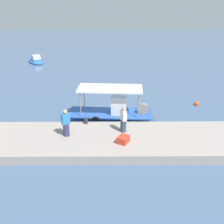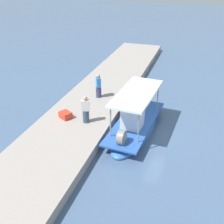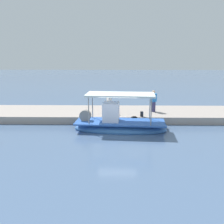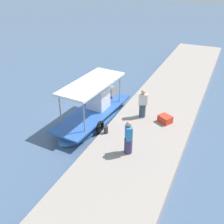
{
  "view_description": "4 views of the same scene",
  "coord_description": "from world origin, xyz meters",
  "px_view_note": "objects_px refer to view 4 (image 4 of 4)",
  "views": [
    {
      "loc": [
        -0.16,
        -18.5,
        8.46
      ],
      "look_at": [
        -0.06,
        -1.85,
        1.21
      ],
      "focal_mm": 42.25,
      "sensor_mm": 36.0,
      "label": 1
    },
    {
      "loc": [
        14.07,
        2.54,
        9.13
      ],
      "look_at": [
        -0.47,
        -2.21,
        0.88
      ],
      "focal_mm": 44.99,
      "sensor_mm": 36.0,
      "label": 2
    },
    {
      "loc": [
        0.09,
        16.57,
        5.36
      ],
      "look_at": [
        0.4,
        -2.24,
        0.92
      ],
      "focal_mm": 41.56,
      "sensor_mm": 36.0,
      "label": 3
    },
    {
      "loc": [
        -12.66,
        -7.63,
        8.6
      ],
      "look_at": [
        0.16,
        -1.75,
        0.7
      ],
      "focal_mm": 43.24,
      "sensor_mm": 36.0,
      "label": 4
    }
  ],
  "objects_px": {
    "main_fishing_boat": "(94,114)",
    "mooring_bollard": "(106,130)",
    "marker_buoy": "(102,73)",
    "fisherman_near_bollard": "(143,105)",
    "fisherman_by_crate": "(128,139)",
    "cargo_crate": "(165,119)"
  },
  "relations": [
    {
      "from": "fisherman_by_crate",
      "to": "mooring_bollard",
      "type": "bearing_deg",
      "value": 57.82
    },
    {
      "from": "mooring_bollard",
      "to": "marker_buoy",
      "type": "xyz_separation_m",
      "value": [
        9.06,
        4.72,
        -0.67
      ]
    },
    {
      "from": "marker_buoy",
      "to": "main_fishing_boat",
      "type": "bearing_deg",
      "value": -157.31
    },
    {
      "from": "main_fishing_boat",
      "to": "mooring_bollard",
      "type": "relative_size",
      "value": 16.51
    },
    {
      "from": "fisherman_by_crate",
      "to": "marker_buoy",
      "type": "distance_m",
      "value": 12.06
    },
    {
      "from": "mooring_bollard",
      "to": "marker_buoy",
      "type": "relative_size",
      "value": 0.91
    },
    {
      "from": "main_fishing_boat",
      "to": "marker_buoy",
      "type": "height_order",
      "value": "main_fishing_boat"
    },
    {
      "from": "fisherman_near_bollard",
      "to": "cargo_crate",
      "type": "bearing_deg",
      "value": -92.7
    },
    {
      "from": "mooring_bollard",
      "to": "fisherman_near_bollard",
      "type": "bearing_deg",
      "value": -25.45
    },
    {
      "from": "cargo_crate",
      "to": "marker_buoy",
      "type": "relative_size",
      "value": 1.65
    },
    {
      "from": "mooring_bollard",
      "to": "cargo_crate",
      "type": "xyz_separation_m",
      "value": [
        2.41,
        -2.58,
        0.0
      ]
    },
    {
      "from": "marker_buoy",
      "to": "cargo_crate",
      "type": "bearing_deg",
      "value": -132.3
    },
    {
      "from": "fisherman_by_crate",
      "to": "marker_buoy",
      "type": "xyz_separation_m",
      "value": [
        10.13,
        6.42,
        -1.26
      ]
    },
    {
      "from": "fisherman_near_bollard",
      "to": "marker_buoy",
      "type": "relative_size",
      "value": 3.97
    },
    {
      "from": "mooring_bollard",
      "to": "marker_buoy",
      "type": "bearing_deg",
      "value": 27.52
    },
    {
      "from": "main_fishing_boat",
      "to": "mooring_bollard",
      "type": "height_order",
      "value": "main_fishing_boat"
    },
    {
      "from": "main_fishing_boat",
      "to": "fisherman_by_crate",
      "type": "distance_m",
      "value": 4.47
    },
    {
      "from": "fisherman_by_crate",
      "to": "mooring_bollard",
      "type": "distance_m",
      "value": 2.09
    },
    {
      "from": "main_fishing_boat",
      "to": "fisherman_near_bollard",
      "type": "relative_size",
      "value": 3.8
    },
    {
      "from": "fisherman_by_crate",
      "to": "marker_buoy",
      "type": "height_order",
      "value": "fisherman_by_crate"
    },
    {
      "from": "cargo_crate",
      "to": "marker_buoy",
      "type": "bearing_deg",
      "value": 47.7
    },
    {
      "from": "main_fishing_boat",
      "to": "cargo_crate",
      "type": "bearing_deg",
      "value": -80.94
    }
  ]
}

